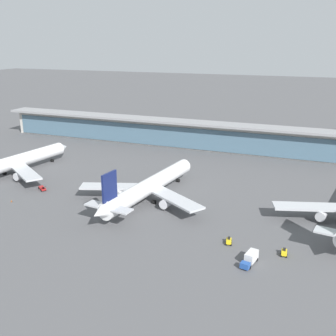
% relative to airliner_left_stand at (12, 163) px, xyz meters
% --- Properties ---
extents(ground_plane, '(1200.00, 1200.00, 0.00)m').
position_rel_airliner_left_stand_xyz_m(ground_plane, '(69.09, -0.05, -5.53)').
color(ground_plane, '#515154').
extents(airliner_left_stand, '(50.28, 65.92, 17.57)m').
position_rel_airliner_left_stand_xyz_m(airliner_left_stand, '(0.00, 0.00, 0.00)').
color(airliner_left_stand, white).
rests_on(airliner_left_stand, ground).
extents(airliner_centre_stand, '(50.42, 65.98, 17.57)m').
position_rel_airliner_left_stand_xyz_m(airliner_centre_stand, '(67.93, -5.02, 0.00)').
color(airliner_centre_stand, white).
rests_on(airliner_centre_stand, ground).
extents(service_truck_near_nose_red, '(6.33, 5.04, 2.70)m').
position_rel_airliner_left_stand_xyz_m(service_truck_near_nose_red, '(24.23, -10.53, -4.73)').
color(service_truck_near_nose_red, '#B21E1E').
rests_on(service_truck_near_nose_red, ground).
extents(service_truck_under_wing_yellow, '(1.95, 3.00, 2.05)m').
position_rel_airliner_left_stand_xyz_m(service_truck_under_wing_yellow, '(118.92, -27.79, -4.66)').
color(service_truck_under_wing_yellow, yellow).
rests_on(service_truck_under_wing_yellow, ground).
extents(service_truck_mid_apron_blue, '(3.70, 7.61, 3.10)m').
position_rel_airliner_left_stand_xyz_m(service_truck_mid_apron_blue, '(111.08, -35.71, -3.84)').
color(service_truck_mid_apron_blue, '#234C9E').
rests_on(service_truck_mid_apron_blue, ground).
extents(service_truck_by_tail_grey, '(2.29, 3.16, 2.05)m').
position_rel_airliner_left_stand_xyz_m(service_truck_by_tail_grey, '(53.78, -3.14, -4.66)').
color(service_truck_by_tail_grey, gray).
rests_on(service_truck_by_tail_grey, ground).
extents(service_truck_at_far_stand_yellow, '(2.27, 3.15, 2.05)m').
position_rel_airliner_left_stand_xyz_m(service_truck_at_far_stand_yellow, '(103.27, -26.91, -4.66)').
color(service_truck_at_far_stand_yellow, yellow).
rests_on(service_truck_at_far_stand_yellow, ground).
extents(terminal_building, '(256.82, 12.80, 15.20)m').
position_rel_airliner_left_stand_xyz_m(terminal_building, '(69.09, 74.22, 2.33)').
color(terminal_building, beige).
rests_on(terminal_building, ground).
extents(safety_cone_bravo, '(0.62, 0.62, 0.70)m').
position_rel_airliner_left_stand_xyz_m(safety_cone_bravo, '(21.73, -24.91, -5.22)').
color(safety_cone_bravo, orange).
rests_on(safety_cone_bravo, ground).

